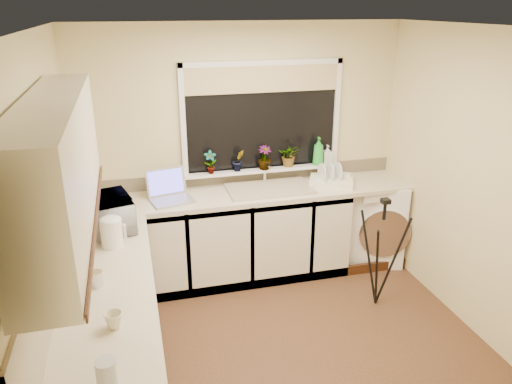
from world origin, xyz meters
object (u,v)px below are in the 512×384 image
object	(u,v)px
plant_d	(289,155)
cup_left	(114,320)
washing_machine	(370,219)
soap_bottle_green	(318,151)
kettle	(112,233)
plant_a	(210,162)
microwave	(110,213)
plant_c	(265,158)
tripod	(380,253)
dish_rack	(331,181)
steel_jar	(97,279)
cup_back	(346,178)
glass_jug	(107,374)
soap_bottle_clear	(327,154)
plant_b	(238,161)
laptop	(169,192)

from	to	relation	value
plant_d	cup_left	bearing A→B (deg)	-129.38
plant_d	washing_machine	bearing A→B (deg)	-12.63
washing_machine	soap_bottle_green	bearing A→B (deg)	-179.57
kettle	plant_a	world-z (taller)	plant_a
microwave	plant_c	distance (m)	1.65
tripod	microwave	bearing A→B (deg)	-179.03
plant_c	tripod	bearing A→B (deg)	-51.94
dish_rack	steel_jar	world-z (taller)	steel_jar
tripod	plant_d	distance (m)	1.33
plant_c	cup_back	bearing A→B (deg)	-12.79
glass_jug	cup_back	size ratio (longest dim) A/B	1.25
plant_a	plant_d	xyz separation A→B (m)	(0.81, 0.03, -0.00)
soap_bottle_green	soap_bottle_clear	size ratio (longest dim) A/B	1.48
steel_jar	soap_bottle_clear	distance (m)	2.75
washing_machine	microwave	bearing A→B (deg)	-151.51
steel_jar	soap_bottle_green	xyz separation A→B (m)	(2.12, 1.59, 0.24)
steel_jar	plant_c	world-z (taller)	plant_c
kettle	plant_c	distance (m)	1.80
kettle	plant_c	world-z (taller)	plant_c
soap_bottle_green	plant_d	bearing A→B (deg)	174.26
washing_machine	cup_left	bearing A→B (deg)	-127.05
plant_a	plant_b	bearing A→B (deg)	2.86
steel_jar	tripod	bearing A→B (deg)	13.87
plant_d	cup_back	distance (m)	0.62
tripod	soap_bottle_clear	distance (m)	1.21
washing_machine	laptop	distance (m)	2.16
plant_c	kettle	bearing A→B (deg)	-144.79
dish_rack	tripod	bearing A→B (deg)	-54.63
steel_jar	plant_d	distance (m)	2.45
glass_jug	microwave	world-z (taller)	microwave
glass_jug	cup_left	bearing A→B (deg)	86.80
laptop	plant_a	xyz separation A→B (m)	(0.42, 0.19, 0.19)
microwave	steel_jar	bearing A→B (deg)	160.97
kettle	steel_jar	size ratio (longest dim) A/B	2.01
tripod	soap_bottle_green	size ratio (longest dim) A/B	3.62
plant_b	soap_bottle_clear	bearing A→B (deg)	0.16
microwave	plant_a	bearing A→B (deg)	-66.69
cup_back	dish_rack	bearing A→B (deg)	-171.86
plant_b	soap_bottle_green	distance (m)	0.83
laptop	kettle	world-z (taller)	laptop
washing_machine	steel_jar	size ratio (longest dim) A/B	8.43
glass_jug	plant_d	distance (m)	3.10
plant_b	plant_d	world-z (taller)	plant_d
washing_machine	plant_d	size ratio (longest dim) A/B	3.88
dish_rack	cup_back	bearing A→B (deg)	32.62
plant_c	soap_bottle_green	xyz separation A→B (m)	(0.57, 0.00, 0.02)
plant_c	plant_a	bearing A→B (deg)	-179.98
tripod	glass_jug	world-z (taller)	glass_jug
kettle	plant_a	bearing A→B (deg)	48.25
kettle	tripod	size ratio (longest dim) A/B	0.20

